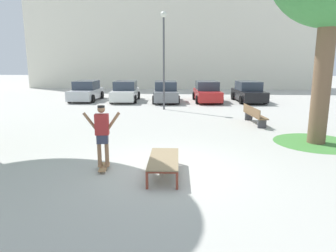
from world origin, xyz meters
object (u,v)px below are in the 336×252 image
car_black (248,92)px  car_white (125,92)px  skater (102,132)px  park_bench (254,115)px  car_grey (166,92)px  car_red (207,92)px  skateboard (104,167)px  light_post (164,46)px  skate_box (164,160)px  car_silver (86,92)px

car_black → car_white: bearing=-178.1°
skater → park_bench: skater is taller
car_white → car_grey: same height
car_grey → car_red: size_ratio=1.00×
skateboard → car_grey: 14.90m
car_grey → light_post: size_ratio=0.74×
car_grey → park_bench: car_grey is taller
car_grey → car_black: bearing=3.9°
skate_box → skater: (-1.68, 0.27, 0.66)m
park_bench → light_post: 7.17m
car_silver → car_red: size_ratio=0.98×
skater → car_white: (-2.55, 14.98, -0.38)m
car_silver → car_black: same height
car_red → skateboard: bearing=-103.3°
car_silver → light_post: (6.32, -4.06, 3.13)m
skateboard → car_grey: size_ratio=0.19×
car_grey → light_post: light_post is taller
car_grey → car_red: same height
park_bench → light_post: bearing=137.8°
park_bench → car_red: bearing=102.3°
car_red → car_black: size_ratio=1.00×
skater → car_white: skater is taller
car_silver → car_white: 3.07m
light_post → car_silver: bearing=147.2°
car_red → car_white: bearing=-178.6°
skateboard → light_post: 11.70m
car_silver → car_white: same height
car_white → car_grey: 3.06m
car_white → car_black: same height
skater → car_silver: bearing=110.4°
skateboard → skater: size_ratio=0.48×
car_grey → park_bench: 9.43m
car_white → car_silver: bearing=177.4°
skate_box → car_red: 15.52m
car_white → light_post: size_ratio=0.74×
skateboard → car_white: bearing=99.7°
car_black → skate_box: bearing=-107.7°
skater → light_post: bearing=86.4°
skate_box → light_post: (-0.98, 11.33, 3.41)m
car_white → car_red: bearing=1.4°
car_silver → light_post: size_ratio=0.73×
car_silver → car_white: (3.06, -0.14, 0.00)m
skate_box → car_grey: 15.19m
car_silver → skateboard: bearing=-69.6°
car_white → skate_box: bearing=-74.5°
skater → car_red: (3.58, 15.13, -0.38)m
car_silver → car_grey: (6.13, -0.25, 0.00)m
skateboard → car_grey: bearing=88.0°
skate_box → car_grey: (-1.17, 15.14, 0.28)m
skate_box → car_red: bearing=83.0°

